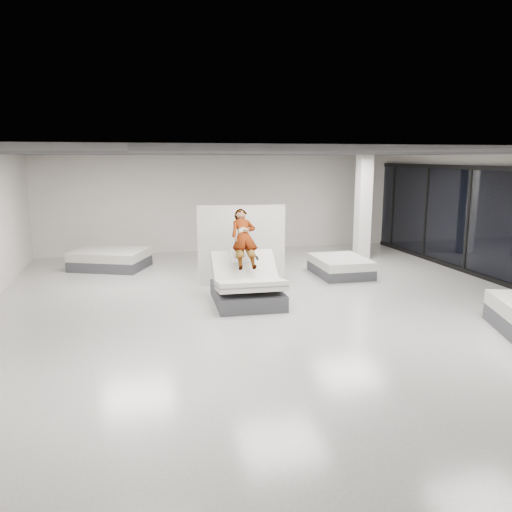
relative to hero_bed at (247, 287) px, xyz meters
name	(u,v)px	position (x,y,z in m)	size (l,w,h in m)	color
room	(283,234)	(0.60, -0.65, 1.25)	(14.00, 14.04, 3.20)	beige
hero_bed	(247,287)	(0.00, 0.00, 0.00)	(1.51, 1.95, 1.15)	#3E3E43
person	(244,248)	(0.02, 0.32, 0.81)	(0.57, 0.38, 1.58)	slate
remote	(257,258)	(0.22, -0.04, 0.64)	(0.05, 0.14, 0.03)	black
divider_panel	(242,245)	(0.25, 1.65, 0.63)	(2.17, 0.10, 1.98)	silver
flat_bed_right_far	(340,266)	(3.04, 1.92, -0.12)	(1.35, 1.77, 0.48)	#3E3E43
flat_bed_left_far	(110,259)	(-3.00, 4.29, -0.09)	(2.38, 2.13, 0.54)	#3E3E43
column	(363,208)	(4.60, 3.85, 1.25)	(0.40, 0.40, 3.20)	white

